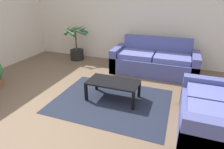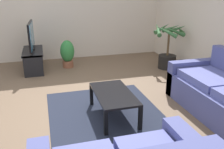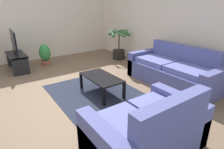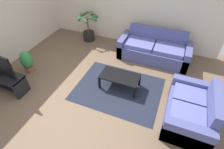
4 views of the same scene
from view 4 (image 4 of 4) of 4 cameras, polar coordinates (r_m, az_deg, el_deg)
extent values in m
plane|color=brown|center=(4.44, -7.05, -7.41)|extent=(6.60, 6.60, 0.00)
cube|color=beige|center=(6.06, 6.05, 21.96)|extent=(6.00, 0.06, 2.70)
cube|color=#4C518C|center=(5.70, 13.34, 6.90)|extent=(2.15, 0.90, 0.42)
cube|color=#4C518C|center=(5.79, 14.80, 12.45)|extent=(1.79, 0.16, 0.48)
cube|color=#4C518C|center=(5.82, 3.91, 9.93)|extent=(0.18, 0.90, 0.62)
cube|color=#4C518C|center=(5.64, 23.28, 5.25)|extent=(0.18, 0.90, 0.62)
cube|color=#5D63A4|center=(5.57, 9.13, 10.01)|extent=(0.86, 0.66, 0.12)
cube|color=#5D63A4|center=(5.49, 18.23, 7.83)|extent=(0.86, 0.66, 0.12)
cube|color=#4C518C|center=(4.17, 23.48, -11.52)|extent=(0.90, 1.45, 0.42)
cube|color=#4C518C|center=(3.93, 30.48, -8.55)|extent=(0.16, 1.09, 0.48)
cube|color=#4C518C|center=(3.70, 23.21, -17.97)|extent=(0.90, 0.18, 0.62)
cube|color=#4C518C|center=(4.55, 24.35, -4.69)|extent=(0.90, 0.18, 0.62)
cube|color=#5D63A4|center=(3.79, 23.54, -11.92)|extent=(0.66, 0.51, 0.12)
cube|color=#5D63A4|center=(4.16, 24.04, -6.22)|extent=(0.66, 0.51, 0.12)
cube|color=black|center=(5.09, -32.36, -0.29)|extent=(1.10, 0.45, 0.04)
cube|color=black|center=(5.23, -31.43, -2.29)|extent=(1.02, 0.39, 0.03)
cube|color=black|center=(4.86, -27.58, -3.77)|extent=(0.06, 0.41, 0.48)
cylinder|color=black|center=(5.07, -32.52, 0.05)|extent=(0.10, 0.10, 0.04)
cube|color=black|center=(4.43, 2.60, -0.57)|extent=(0.99, 0.53, 0.03)
cube|color=black|center=(4.53, -4.13, -2.75)|extent=(0.05, 0.05, 0.35)
cube|color=black|center=(4.30, 7.35, -6.00)|extent=(0.05, 0.05, 0.35)
cube|color=black|center=(4.85, -1.71, 0.87)|extent=(0.05, 0.05, 0.35)
cube|color=black|center=(4.64, 9.03, -1.97)|extent=(0.05, 0.05, 0.35)
cube|color=#1E2333|center=(4.61, 2.04, -4.71)|extent=(2.20, 1.70, 0.01)
cylinder|color=black|center=(6.66, -7.59, 12.44)|extent=(0.42, 0.42, 0.32)
cylinder|color=brown|center=(6.46, -7.94, 15.90)|extent=(0.05, 0.05, 0.57)
cone|color=#366837|center=(6.21, -6.08, 18.34)|extent=(0.12, 0.52, 0.28)
cone|color=#366837|center=(6.40, -5.97, 19.06)|extent=(0.44, 0.42, 0.28)
cone|color=#366837|center=(6.56, -7.64, 19.49)|extent=(0.53, 0.22, 0.28)
cone|color=#366837|center=(6.50, -9.04, 19.16)|extent=(0.32, 0.39, 0.24)
cone|color=#366837|center=(6.39, -10.41, 18.60)|extent=(0.23, 0.49, 0.26)
cone|color=#366837|center=(6.17, -10.06, 17.80)|extent=(0.54, 0.25, 0.29)
cone|color=#366837|center=(6.09, -7.47, 17.76)|extent=(0.46, 0.46, 0.29)
cylinder|color=brown|center=(5.65, -25.35, 1.71)|extent=(0.26, 0.26, 0.16)
ellipsoid|color=#31813B|center=(5.47, -26.30, 4.31)|extent=(0.34, 0.34, 0.53)
camera|label=1|loc=(1.36, 4.77, -47.21)|focal=30.09mm
camera|label=2|loc=(3.39, 55.46, -4.91)|focal=39.19mm
camera|label=3|loc=(2.80, 60.23, -17.75)|focal=29.49mm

